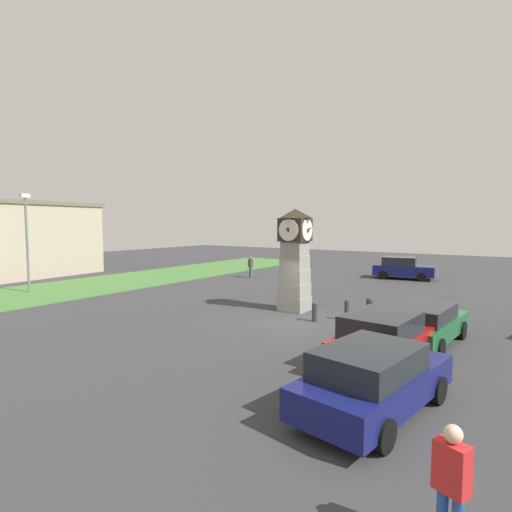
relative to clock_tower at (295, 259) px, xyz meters
name	(u,v)px	position (x,y,z in m)	size (l,w,h in m)	color
ground_plane	(292,322)	(-2.02, -1.01, -2.47)	(86.36, 86.36, 0.00)	#38383A
clock_tower	(295,259)	(0.00, 0.00, 0.00)	(1.60, 1.58, 4.82)	gray
bollard_near_tower	(315,311)	(-1.38, -1.72, -2.04)	(0.23, 0.23, 0.84)	#333338
bollard_mid_row	(347,309)	(-0.39, -2.76, -2.02)	(0.20, 0.20, 0.90)	#333338
bollard_far_row	(370,308)	(0.40, -3.49, -2.00)	(0.31, 0.31, 0.94)	#333338
car_navy_sedan	(374,378)	(-8.12, -6.39, -1.70)	(4.62, 2.51, 1.52)	navy
car_near_tower	(384,340)	(-5.19, -5.75, -1.66)	(4.20, 2.27, 1.60)	#A51111
car_by_building	(425,323)	(-2.13, -6.25, -1.75)	(4.60, 2.24, 1.39)	#19602D
car_far_lot	(403,268)	(14.15, -1.43, -1.64)	(2.57, 4.49, 1.64)	navy
pedestrian_near_bench	(251,265)	(8.34, 8.39, -1.54)	(0.38, 0.46, 1.63)	#338C4C
pedestrian_crossing_lot	(451,482)	(-11.33, -8.38, -1.50)	(0.37, 0.46, 1.70)	#264CA5
street_lamp_near_road	(27,235)	(-4.63, 15.49, 0.96)	(0.50, 0.24, 5.89)	slate
grass_verge_far	(58,290)	(-3.23, 14.82, -2.45)	(51.82, 7.46, 0.04)	#477A38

